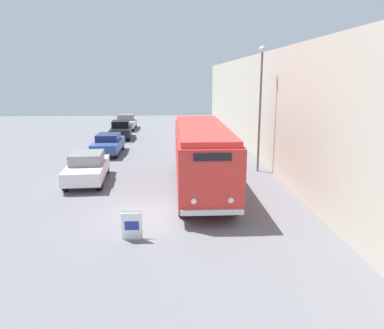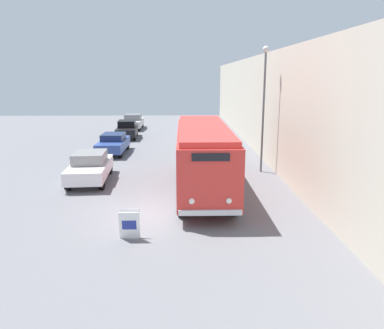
{
  "view_description": "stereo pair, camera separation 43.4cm",
  "coord_description": "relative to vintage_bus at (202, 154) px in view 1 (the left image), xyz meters",
  "views": [
    {
      "loc": [
        0.93,
        -14.36,
        5.43
      ],
      "look_at": [
        1.74,
        0.88,
        1.85
      ],
      "focal_mm": 35.0,
      "sensor_mm": 36.0,
      "label": 1
    },
    {
      "loc": [
        1.36,
        -14.37,
        5.43
      ],
      "look_at": [
        1.74,
        0.88,
        1.85
      ],
      "focal_mm": 35.0,
      "sensor_mm": 36.0,
      "label": 2
    }
  ],
  "objects": [
    {
      "name": "ground_plane",
      "position": [
        -2.34,
        -3.31,
        -1.81
      ],
      "size": [
        80.0,
        80.0,
        0.0
      ],
      "primitive_type": "plane",
      "color": "slate"
    },
    {
      "name": "parked_car_distant",
      "position": [
        -6.29,
        22.29,
        -1.02
      ],
      "size": [
        1.94,
        4.61,
        1.56
      ],
      "rotation": [
        0.0,
        0.0,
        0.01
      ],
      "color": "black",
      "rests_on": "ground_plane"
    },
    {
      "name": "building_wall_right",
      "position": [
        4.53,
        6.69,
        1.66
      ],
      "size": [
        0.3,
        60.0,
        6.94
      ],
      "color": "beige",
      "rests_on": "ground_plane"
    },
    {
      "name": "sign_board",
      "position": [
        -2.82,
        -5.64,
        -1.32
      ],
      "size": [
        0.7,
        0.38,
        1.0
      ],
      "color": "gray",
      "rests_on": "ground_plane"
    },
    {
      "name": "parked_car_mid",
      "position": [
        -6.02,
        9.15,
        -1.06
      ],
      "size": [
        1.83,
        4.54,
        1.44
      ],
      "rotation": [
        0.0,
        0.0,
        -0.01
      ],
      "color": "black",
      "rests_on": "ground_plane"
    },
    {
      "name": "parked_car_near",
      "position": [
        -5.91,
        1.71,
        -1.01
      ],
      "size": [
        2.16,
        4.65,
        1.56
      ],
      "rotation": [
        0.0,
        0.0,
        0.06
      ],
      "color": "black",
      "rests_on": "ground_plane"
    },
    {
      "name": "vintage_bus",
      "position": [
        0.0,
        0.0,
        0.0
      ],
      "size": [
        2.44,
        9.89,
        3.17
      ],
      "color": "black",
      "rests_on": "ground_plane"
    },
    {
      "name": "streetlamp",
      "position": [
        3.6,
        3.53,
        2.72
      ],
      "size": [
        0.36,
        0.36,
        7.09
      ],
      "color": "#595E60",
      "rests_on": "ground_plane"
    },
    {
      "name": "parked_car_far",
      "position": [
        -6.04,
        16.15,
        -1.0
      ],
      "size": [
        2.01,
        4.32,
        1.6
      ],
      "rotation": [
        0.0,
        0.0,
        0.06
      ],
      "color": "black",
      "rests_on": "ground_plane"
    }
  ]
}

